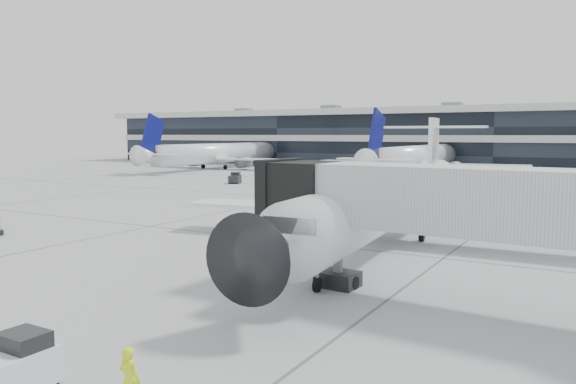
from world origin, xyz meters
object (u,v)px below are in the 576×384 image
Objects in this scene: regional_jet at (390,199)px; baggage_tug at (9,369)px; jet_bridge at (491,204)px; ramp_worker at (130,381)px.

baggage_tug is (-1.50, -22.92, -1.94)m from regional_jet.
regional_jet is 1.97× the size of jet_bridge.
jet_bridge is 15.63m from baggage_tug.
regional_jet is at bearing -85.52° from ramp_worker.
jet_bridge is 13.34m from ramp_worker.
regional_jet is 12.89m from jet_bridge.
regional_jet is at bearing 128.63° from jet_bridge.
jet_bridge is at bearing 55.32° from baggage_tug.
baggage_tug is (-8.89, -12.44, -3.25)m from jet_bridge.
regional_jet is 20.35× the size of ramp_worker.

